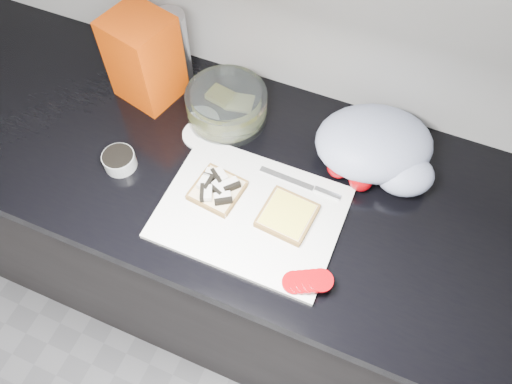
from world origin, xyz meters
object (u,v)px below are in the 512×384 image
glass_bowl (227,106)px  steel_canister (173,49)px  cutting_board (251,213)px  bread_bag (144,58)px

glass_bowl → steel_canister: bearing=157.5°
cutting_board → glass_bowl: bearing=125.1°
glass_bowl → bread_bag: size_ratio=0.88×
steel_canister → bread_bag: bearing=-119.0°
cutting_board → glass_bowl: size_ratio=1.98×
cutting_board → bread_bag: bearing=148.0°
cutting_board → steel_canister: 0.48m
glass_bowl → bread_bag: bread_bag is taller
glass_bowl → cutting_board: bearing=-54.9°
cutting_board → bread_bag: 0.47m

